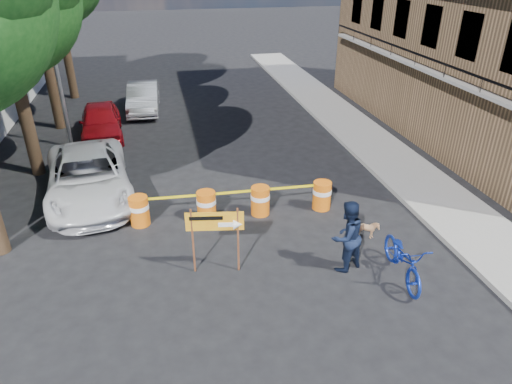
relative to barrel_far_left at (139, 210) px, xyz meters
name	(u,v)px	position (x,y,z in m)	size (l,w,h in m)	color
ground	(266,262)	(3.16, -2.61, -0.47)	(120.00, 120.00, 0.00)	black
sidewalk_east	(382,152)	(9.36, 3.39, -0.40)	(2.40, 40.00, 0.15)	gray
streetlamp	(51,36)	(-2.77, 6.89, 3.90)	(1.25, 0.18, 8.00)	gray
barrel_far_left	(139,210)	(0.00, 0.00, 0.00)	(0.58, 0.58, 0.90)	#DB630C
barrel_mid_left	(206,205)	(1.95, -0.11, 0.00)	(0.58, 0.58, 0.90)	#DB630C
barrel_mid_right	(260,200)	(3.58, -0.16, 0.00)	(0.58, 0.58, 0.90)	#DB630C
barrel_far_right	(322,195)	(5.52, -0.23, 0.00)	(0.58, 0.58, 0.90)	#DB630C
detour_sign	(222,226)	(2.06, -2.71, 0.84)	(1.38, 0.39, 1.80)	#592D19
pedestrian	(347,236)	(5.04, -3.25, 0.48)	(0.92, 0.72, 1.90)	black
bicycle	(406,241)	(6.27, -3.90, 0.60)	(0.75, 1.13, 2.15)	#1530AB
dog	(367,230)	(6.17, -2.12, -0.19)	(0.30, 0.66, 0.56)	#E5B483
suv_white	(88,177)	(-1.57, 2.03, 0.28)	(2.50, 5.43, 1.51)	silver
sedan_red	(101,122)	(-1.64, 7.69, 0.24)	(1.67, 4.15, 1.42)	maroon
sedan_silver	(143,97)	(0.13, 11.12, 0.22)	(1.46, 4.18, 1.38)	#B9BBC1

